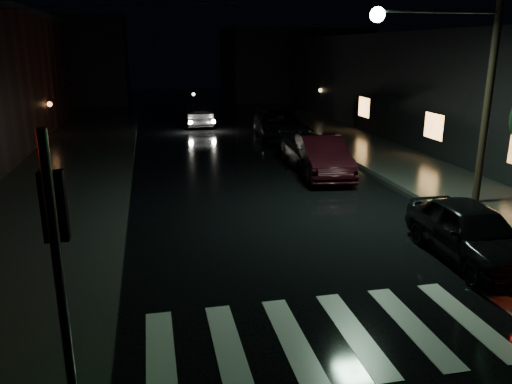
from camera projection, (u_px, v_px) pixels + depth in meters
ground at (233, 365)px, 8.47m from camera, size 120.00×120.00×0.00m
sidewalk_left at (58, 176)px, 20.59m from camera, size 6.00×44.00×0.15m
sidewalk_right at (392, 160)px, 23.60m from camera, size 4.00×44.00×0.15m
building_right at (478, 88)px, 27.95m from camera, size 10.00×40.00×6.00m
building_far_left at (51, 60)px, 47.60m from camera, size 14.00×10.00×8.00m
building_far_right at (293, 64)px, 52.56m from camera, size 14.00×10.00×7.00m
crosswalk at (383, 329)px, 9.54m from camera, size 9.00×3.00×0.01m
signal_pole_corner at (82, 350)px, 6.24m from camera, size 0.68×0.61×4.20m
utility_pole at (473, 67)px, 15.53m from camera, size 4.92×0.44×8.00m
parked_car_a at (471, 232)px, 12.48m from camera, size 1.95×4.43×1.48m
parked_car_b at (322, 156)px, 20.76m from camera, size 2.32×5.16×1.64m
parked_car_c at (310, 152)px, 22.28m from camera, size 2.02×4.88×1.41m
parked_car_d at (281, 125)px, 29.35m from camera, size 3.32×6.13×1.63m
oncoming_car at (197, 114)px, 34.10m from camera, size 1.73×4.88×1.60m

